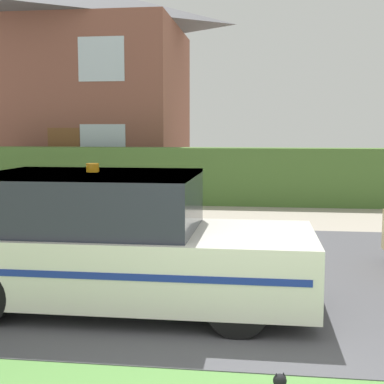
{
  "coord_description": "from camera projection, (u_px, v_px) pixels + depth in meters",
  "views": [
    {
      "loc": [
        0.05,
        -3.37,
        2.02
      ],
      "look_at": [
        -1.04,
        4.95,
        1.05
      ],
      "focal_mm": 50.0,
      "sensor_mm": 36.0,
      "label": 1
    }
  ],
  "objects": [
    {
      "name": "road_strip",
      "position": [
        257.0,
        271.0,
        7.67
      ],
      "size": [
        28.0,
        6.56,
        0.01
      ],
      "primitive_type": "cube",
      "color": "#4C4C51",
      "rests_on": "ground"
    },
    {
      "name": "garden_hedge",
      "position": [
        206.0,
        176.0,
        14.72
      ],
      "size": [
        12.17,
        0.88,
        1.55
      ],
      "primitive_type": "cube",
      "color": "#4C7233",
      "rests_on": "ground"
    },
    {
      "name": "police_car",
      "position": [
        115.0,
        242.0,
        6.08
      ],
      "size": [
        4.26,
        1.75,
        1.64
      ],
      "rotation": [
        0.0,
        0.0,
        0.0
      ],
      "color": "black",
      "rests_on": "road_strip"
    },
    {
      "name": "house_left",
      "position": [
        64.0,
        84.0,
        18.92
      ],
      "size": [
        8.64,
        6.06,
        7.18
      ],
      "color": "brown",
      "rests_on": "ground"
    }
  ]
}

